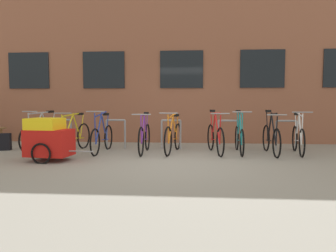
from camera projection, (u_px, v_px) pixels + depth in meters
name	position (u px, v px, depth m)	size (l,w,h in m)	color
ground_plane	(176.00, 162.00, 6.56)	(42.00, 42.00, 0.00)	gray
storefront_building	(184.00, 61.00, 12.61)	(28.00, 6.24, 5.81)	brown
bike_rack	(171.00, 131.00, 8.43)	(6.55, 0.05, 0.79)	gray
bicycle_red	(215.00, 137.00, 7.77)	(0.45, 1.73, 1.08)	black
bicycle_orange	(173.00, 137.00, 7.86)	(0.47, 1.79, 1.03)	black
bicycle_blue	(102.00, 137.00, 7.88)	(0.44, 1.73, 1.07)	black
bicycle_yellow	(74.00, 136.00, 8.05)	(0.44, 1.79, 1.02)	black
bicycle_black	(271.00, 138.00, 7.62)	(0.44, 1.73, 1.08)	black
bicycle_purple	(144.00, 137.00, 7.80)	(0.44, 1.72, 1.02)	black
bicycle_teal	(239.00, 138.00, 7.80)	(0.44, 1.73, 1.07)	black
bicycle_silver	(43.00, 135.00, 8.20)	(0.52, 1.67, 1.05)	black
bicycle_white	(298.00, 138.00, 7.68)	(0.44, 1.63, 1.05)	black
bike_trailer	(48.00, 139.00, 6.71)	(1.47, 0.74, 0.93)	red
backpack	(5.00, 142.00, 8.23)	(0.28, 0.20, 0.44)	black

